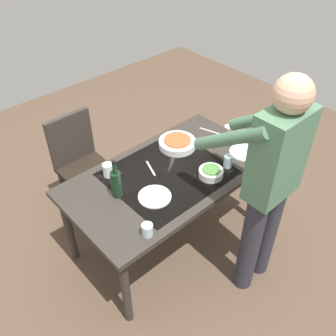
# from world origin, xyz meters

# --- Properties ---
(ground_plane) EXTENTS (6.00, 6.00, 0.00)m
(ground_plane) POSITION_xyz_m (0.00, 0.00, 0.00)
(ground_plane) COLOR brown
(dining_table) EXTENTS (1.54, 0.86, 0.72)m
(dining_table) POSITION_xyz_m (0.00, 0.00, 0.65)
(dining_table) COLOR #332D28
(dining_table) RESTS_ON ground_plane
(chair_near) EXTENTS (0.40, 0.40, 0.91)m
(chair_near) POSITION_xyz_m (0.29, -0.81, 0.53)
(chair_near) COLOR black
(chair_near) RESTS_ON ground_plane
(person_server) EXTENTS (0.42, 0.61, 1.69)m
(person_server) POSITION_xyz_m (-0.23, 0.69, 0.96)
(person_server) COLOR #2D2D38
(person_server) RESTS_ON ground_plane
(wine_bottle) EXTENTS (0.07, 0.07, 0.30)m
(wine_bottle) POSITION_xyz_m (0.41, -0.06, 0.83)
(wine_bottle) COLOR black
(wine_bottle) RESTS_ON dining_table
(wine_glass_left) EXTENTS (0.07, 0.07, 0.15)m
(wine_glass_left) POSITION_xyz_m (-0.63, 0.03, 0.83)
(wine_glass_left) COLOR white
(wine_glass_left) RESTS_ON dining_table
(water_cup_near_left) EXTENTS (0.07, 0.07, 0.10)m
(water_cup_near_left) POSITION_xyz_m (-0.39, 0.24, 0.77)
(water_cup_near_left) COLOR silver
(water_cup_near_left) RESTS_ON dining_table
(water_cup_near_right) EXTENTS (0.07, 0.07, 0.09)m
(water_cup_near_right) POSITION_xyz_m (0.48, 0.35, 0.76)
(water_cup_near_right) COLOR silver
(water_cup_near_right) RESTS_ON dining_table
(water_cup_far_left) EXTENTS (0.08, 0.08, 0.10)m
(water_cup_far_left) POSITION_xyz_m (0.34, -0.28, 0.77)
(water_cup_far_left) COLOR silver
(water_cup_far_left) RESTS_ON dining_table
(serving_bowl_pasta) EXTENTS (0.30, 0.30, 0.07)m
(serving_bowl_pasta) POSITION_xyz_m (-0.28, -0.20, 0.75)
(serving_bowl_pasta) COLOR silver
(serving_bowl_pasta) RESTS_ON dining_table
(side_bowl_salad) EXTENTS (0.18, 0.18, 0.07)m
(side_bowl_salad) POSITION_xyz_m (-0.21, 0.23, 0.75)
(side_bowl_salad) COLOR silver
(side_bowl_salad) RESTS_ON dining_table
(dinner_plate_near) EXTENTS (0.23, 0.23, 0.01)m
(dinner_plate_near) POSITION_xyz_m (0.24, 0.13, 0.73)
(dinner_plate_near) COLOR silver
(dinner_plate_near) RESTS_ON dining_table
(dinner_plate_far) EXTENTS (0.23, 0.23, 0.01)m
(dinner_plate_far) POSITION_xyz_m (-0.61, 0.22, 0.73)
(dinner_plate_far) COLOR silver
(dinner_plate_far) RESTS_ON dining_table
(table_knife) EXTENTS (0.07, 0.19, 0.00)m
(table_knife) POSITION_xyz_m (-0.64, -0.16, 0.72)
(table_knife) COLOR silver
(table_knife) RESTS_ON dining_table
(table_fork) EXTENTS (0.08, 0.17, 0.00)m
(table_fork) POSITION_xyz_m (0.06, -0.13, 0.72)
(table_fork) COLOR silver
(table_fork) RESTS_ON dining_table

